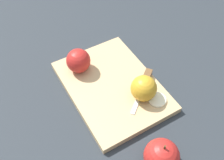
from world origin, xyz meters
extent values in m
plane|color=#282D33|center=(0.00, 0.00, 0.00)|extent=(4.00, 4.00, 0.00)
cube|color=tan|center=(0.00, 0.00, 0.01)|extent=(0.38, 0.29, 0.02)
sphere|color=red|center=(-0.11, -0.05, 0.06)|extent=(0.08, 0.08, 0.08)
cylinder|color=beige|center=(-0.11, -0.04, 0.06)|extent=(0.07, 0.02, 0.07)
sphere|color=gold|center=(0.09, 0.05, 0.06)|extent=(0.08, 0.08, 0.08)
cylinder|color=beige|center=(0.10, 0.04, 0.06)|extent=(0.05, 0.06, 0.07)
cube|color=silver|center=(0.10, 0.02, 0.02)|extent=(0.06, 0.09, 0.00)
cube|color=brown|center=(0.05, 0.09, 0.03)|extent=(0.06, 0.07, 0.02)
cylinder|color=beige|center=(0.13, 0.07, 0.03)|extent=(0.05, 0.05, 0.01)
sphere|color=red|center=(0.27, -0.04, 0.04)|extent=(0.09, 0.09, 0.09)
cylinder|color=#4C3319|center=(0.27, -0.04, 0.10)|extent=(0.01, 0.01, 0.01)
camera|label=1|loc=(0.42, -0.29, 0.66)|focal=42.00mm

